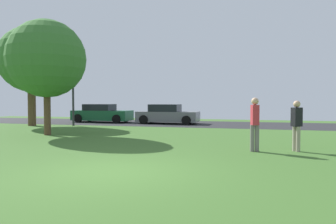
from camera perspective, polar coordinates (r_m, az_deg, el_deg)
The scene contains 9 objects.
ground_plane at distance 8.10m, azimuth -9.68°, elevation -10.26°, with size 44.00×44.00×0.00m, color #3D6628.
road_strip at distance 23.47m, azimuth 6.97°, elevation -2.11°, with size 44.00×6.40×0.01m, color #28282B.
maple_tree_near at distance 17.30m, azimuth -20.35°, elevation 8.64°, with size 3.80×3.80×5.65m.
oak_tree_center at distance 23.88m, azimuth -22.69°, elevation 8.39°, with size 4.34×4.34×6.60m.
person_catcher at distance 11.79m, azimuth 21.44°, elevation -1.85°, with size 0.39×0.37×1.70m.
person_bystander at distance 11.34m, azimuth 14.84°, elevation -1.59°, with size 0.30×0.37×1.81m.
parked_car_green at distance 25.90m, azimuth -11.45°, elevation -0.31°, with size 4.53×1.98×1.40m.
parked_car_grey at distance 23.85m, azimuth -0.12°, elevation -0.48°, with size 4.43×2.05×1.40m.
street_lamp_post at distance 22.68m, azimuth -16.16°, elevation 3.36°, with size 0.14×0.14×4.50m, color #2D2D33.
Camera 1 is at (3.33, -7.17, 1.74)m, focal length 35.08 mm.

